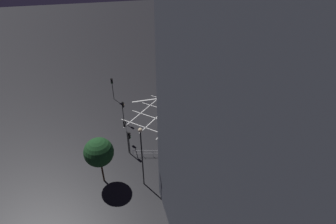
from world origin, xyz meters
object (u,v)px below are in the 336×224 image
traffic_light_ne_main (112,85)px  traffic_light_nw_main (126,130)px  traffic_light_se_cross (195,76)px  waiting_car (220,98)px  traffic_light_nw_cross (129,139)px  street_lamp_far (217,115)px  street_lamp_west (256,122)px  traffic_light_median_north (123,108)px  traffic_light_sw_cross (226,123)px  street_lamp_east (141,148)px  traffic_light_se_main (201,79)px  street_tree_near (99,152)px  traffic_light_sw_main (227,117)px

traffic_light_ne_main → traffic_light_nw_main: bearing=2.4°
traffic_light_se_cross → traffic_light_nw_main: (-12.65, 14.41, -0.34)m
waiting_car → traffic_light_nw_cross: bearing=29.5°
traffic_light_ne_main → street_lamp_far: street_lamp_far is taller
street_lamp_west → traffic_light_nw_main: bearing=67.5°
traffic_light_median_north → traffic_light_nw_cross: (-7.36, 0.14, -0.15)m
traffic_light_sw_cross → traffic_light_nw_main: traffic_light_sw_cross is taller
traffic_light_nw_main → street_lamp_east: 7.88m
traffic_light_nw_cross → traffic_light_se_main: traffic_light_se_main is taller
traffic_light_ne_main → street_tree_near: (-18.86, 2.97, 1.49)m
traffic_light_sw_main → street_lamp_east: size_ratio=0.45×
traffic_light_median_north → traffic_light_sw_main: traffic_light_median_north is taller
traffic_light_sw_main → traffic_light_sw_cross: bearing=149.0°
street_lamp_east → street_tree_near: (1.71, 4.44, -0.95)m
traffic_light_median_north → street_lamp_far: 15.13m
traffic_light_sw_cross → street_tree_near: bearing=11.6°
traffic_light_median_north → street_tree_near: street_tree_near is taller
street_tree_near → traffic_light_median_north: bearing=-19.1°
traffic_light_se_main → street_lamp_east: (-19.19, 14.49, 2.71)m
street_lamp_far → street_tree_near: 14.22m
traffic_light_se_main → street_lamp_far: (-16.81, 4.87, 3.79)m
traffic_light_se_main → traffic_light_se_cross: bearing=-128.5°
traffic_light_nw_main → waiting_car: bearing=-65.4°
traffic_light_sw_cross → traffic_light_nw_main: size_ratio=1.05×
traffic_light_nw_cross → waiting_car: size_ratio=0.83×
street_lamp_east → waiting_car: 23.08m
traffic_light_sw_main → traffic_light_nw_cross: 14.09m
traffic_light_se_main → street_lamp_east: size_ratio=0.45×
traffic_light_ne_main → traffic_light_sw_main: bearing=46.6°
traffic_light_se_cross → street_lamp_east: (-19.97, 13.50, 2.42)m
traffic_light_nw_cross → street_lamp_west: (-4.47, -14.89, 2.90)m
traffic_light_ne_main → traffic_light_nw_main: 13.25m
street_lamp_west → traffic_light_sw_main: bearing=8.8°
traffic_light_sw_main → street_tree_near: bearing=105.2°
traffic_light_nw_cross → traffic_light_nw_main: traffic_light_nw_main is taller
traffic_light_sw_cross → street_lamp_west: street_lamp_west is taller
traffic_light_se_main → waiting_car: traffic_light_se_main is taller
traffic_light_se_main → traffic_light_median_north: bearing=-67.4°
traffic_light_se_cross → street_lamp_far: 18.35m
traffic_light_se_main → waiting_car: (-3.87, -2.08, -2.15)m
traffic_light_sw_cross → street_tree_near: street_tree_near is taller
street_lamp_east → waiting_car: size_ratio=1.86×
traffic_light_median_north → traffic_light_se_cross: size_ratio=0.90×
traffic_light_sw_main → street_lamp_far: 6.73m
street_lamp_east → traffic_light_nw_cross: bearing=7.3°
traffic_light_ne_main → street_lamp_far: (-18.19, -11.09, 3.51)m
street_lamp_east → traffic_light_sw_cross: bearing=-67.5°
traffic_light_sw_main → traffic_light_se_main: (12.65, -1.14, -0.02)m
traffic_light_se_main → traffic_light_nw_main: (-11.86, 15.40, -0.04)m
traffic_light_median_north → waiting_car: size_ratio=0.87×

